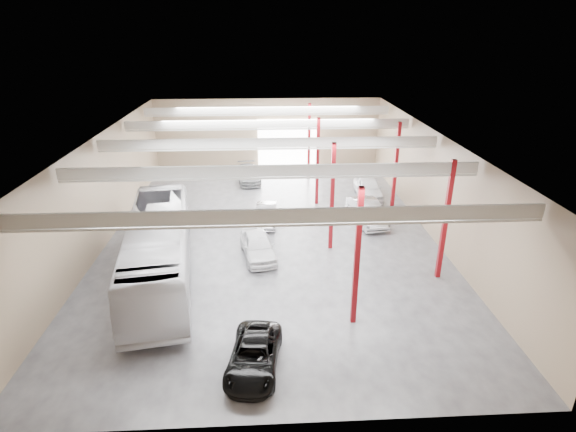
{
  "coord_description": "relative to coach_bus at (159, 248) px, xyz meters",
  "views": [
    {
      "loc": [
        -0.37,
        -28.12,
        13.37
      ],
      "look_at": [
        1.05,
        -1.74,
        2.2
      ],
      "focal_mm": 28.0,
      "sensor_mm": 36.0,
      "label": 1
    }
  ],
  "objects": [
    {
      "name": "car_right_far",
      "position": [
        14.7,
        12.59,
        -1.05
      ],
      "size": [
        2.16,
        5.0,
        1.68
      ],
      "primitive_type": "imported",
      "rotation": [
        0.0,
        0.0,
        -0.03
      ],
      "color": "white",
      "rests_on": "ground"
    },
    {
      "name": "car_row_c",
      "position": [
        4.52,
        17.31,
        -1.19
      ],
      "size": [
        2.58,
        5.05,
        1.4
      ],
      "primitive_type": "imported",
      "rotation": [
        0.0,
        0.0,
        0.13
      ],
      "color": "gray",
      "rests_on": "ground"
    },
    {
      "name": "car_row_b",
      "position": [
        6.05,
        7.51,
        -1.22
      ],
      "size": [
        1.64,
        4.18,
        1.35
      ],
      "primitive_type": "imported",
      "rotation": [
        0.0,
        0.0,
        -0.05
      ],
      "color": "#A9A9AD",
      "rests_on": "ground"
    },
    {
      "name": "black_sedan",
      "position": [
        5.42,
        -7.69,
        -1.28
      ],
      "size": [
        2.62,
        4.67,
        1.23
      ],
      "primitive_type": "imported",
      "rotation": [
        0.0,
        0.0,
        -0.13
      ],
      "color": "black",
      "rests_on": "ground"
    },
    {
      "name": "car_right_near",
      "position": [
        13.46,
        7.31,
        -1.07
      ],
      "size": [
        2.41,
        5.21,
        1.65
      ],
      "primitive_type": "imported",
      "rotation": [
        0.0,
        0.0,
        0.14
      ],
      "color": "#AAAAAF",
      "rests_on": "ground"
    },
    {
      "name": "coach_bus",
      "position": [
        0.0,
        0.0,
        0.0
      ],
      "size": [
        5.22,
        13.93,
        3.79
      ],
      "primitive_type": "imported",
      "rotation": [
        0.0,
        0.0,
        0.15
      ],
      "color": "silver",
      "rests_on": "ground"
    },
    {
      "name": "car_row_a",
      "position": [
        5.49,
        2.31,
        -1.12
      ],
      "size": [
        2.64,
        4.84,
        1.56
      ],
      "primitive_type": "imported",
      "rotation": [
        0.0,
        0.0,
        0.18
      ],
      "color": "silver",
      "rests_on": "ground"
    },
    {
      "name": "depot_shell",
      "position": [
        6.53,
        5.79,
        3.08
      ],
      "size": [
        22.12,
        32.12,
        7.06
      ],
      "color": "#3F3E43",
      "rests_on": "ground"
    }
  ]
}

